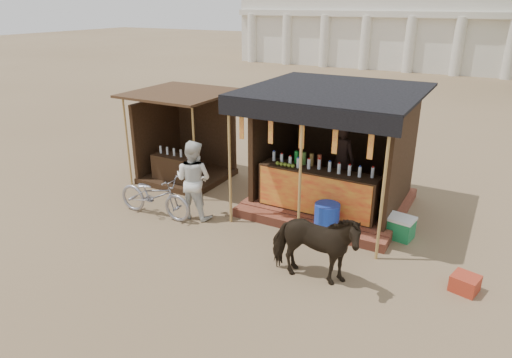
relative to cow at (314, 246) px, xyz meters
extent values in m
plane|color=#846B4C|center=(-1.82, -0.31, -0.67)|extent=(120.00, 120.00, 0.00)
cube|color=#984831|center=(-0.82, 3.19, -0.56)|extent=(3.40, 2.80, 0.22)
cube|color=#984831|center=(-0.82, 1.64, -0.57)|extent=(3.40, 0.35, 0.20)
cube|color=#351F13|center=(-0.82, 2.24, 0.02)|extent=(2.60, 0.55, 0.95)
cube|color=red|center=(-0.82, 1.96, 0.02)|extent=(2.50, 0.02, 0.88)
cube|color=#351F13|center=(-0.82, 4.44, 0.80)|extent=(3.00, 0.12, 2.50)
cube|color=#351F13|center=(-2.32, 3.19, 0.80)|extent=(0.12, 2.50, 2.50)
cube|color=#351F13|center=(0.68, 3.19, 0.80)|extent=(0.12, 2.50, 2.50)
cube|color=black|center=(-0.82, 2.99, 2.08)|extent=(3.60, 3.60, 0.06)
cube|color=black|center=(-0.82, 1.21, 1.90)|extent=(3.60, 0.06, 0.36)
cylinder|color=tan|center=(-2.42, 1.24, 0.70)|extent=(0.06, 0.06, 2.75)
cylinder|color=tan|center=(-0.82, 1.24, 0.70)|extent=(0.06, 0.06, 2.75)
cylinder|color=tan|center=(0.78, 1.24, 0.70)|extent=(0.06, 0.06, 2.75)
cube|color=red|center=(-2.12, 1.24, 1.53)|extent=(0.10, 0.02, 0.55)
cube|color=red|center=(-1.47, 1.24, 1.53)|extent=(0.10, 0.02, 0.55)
cube|color=red|center=(-0.82, 1.24, 1.53)|extent=(0.10, 0.02, 0.55)
cube|color=red|center=(-0.17, 1.24, 1.53)|extent=(0.10, 0.02, 0.55)
cube|color=red|center=(0.48, 1.24, 1.53)|extent=(0.10, 0.02, 0.55)
imported|color=black|center=(-0.67, 3.29, 0.42)|extent=(0.70, 0.52, 1.74)
cube|color=#351F13|center=(-4.82, 2.89, -0.60)|extent=(2.00, 2.00, 0.15)
cube|color=#351F13|center=(-4.82, 3.84, 0.38)|extent=(1.90, 0.10, 2.10)
cube|color=#351F13|center=(-5.77, 2.89, 0.38)|extent=(0.10, 1.90, 2.10)
cube|color=#472D19|center=(-4.82, 2.79, 1.68)|extent=(2.40, 2.40, 0.06)
cylinder|color=tan|center=(-5.87, 1.84, 0.50)|extent=(0.05, 0.05, 2.35)
cylinder|color=tan|center=(-3.77, 1.84, 0.50)|extent=(0.05, 0.05, 2.35)
cube|color=#351F13|center=(-4.82, 2.39, -0.27)|extent=(1.20, 0.50, 0.80)
imported|color=black|center=(0.00, 0.00, 0.00)|extent=(1.66, 0.88, 1.35)
imported|color=#939199|center=(-4.07, 0.69, -0.19)|extent=(1.88, 0.72, 0.98)
imported|color=silver|center=(-3.26, 1.08, 0.21)|extent=(0.90, 0.72, 1.77)
cylinder|color=#183BB7|center=(-0.39, 1.69, -0.33)|extent=(0.65, 0.65, 0.68)
cube|color=#9E2E1A|center=(2.34, 0.94, -0.53)|extent=(0.50, 0.48, 0.28)
cube|color=#1B7A42|center=(0.92, 2.29, -0.47)|extent=(0.68, 0.51, 0.40)
cube|color=white|center=(0.92, 2.29, -0.24)|extent=(0.70, 0.53, 0.06)
cube|color=silver|center=(-3.82, 29.69, 3.33)|extent=(26.00, 7.00, 8.00)
cube|color=silver|center=(-3.82, 26.09, 3.03)|extent=(26.00, 0.50, 0.40)
cylinder|color=silver|center=(-15.82, 26.09, 1.13)|extent=(0.70, 0.70, 3.60)
cylinder|color=silver|center=(-12.82, 26.09, 1.13)|extent=(0.70, 0.70, 3.60)
cylinder|color=silver|center=(-9.82, 26.09, 1.13)|extent=(0.70, 0.70, 3.60)
cylinder|color=silver|center=(-6.82, 26.09, 1.13)|extent=(0.70, 0.70, 3.60)
cylinder|color=silver|center=(-3.82, 26.09, 1.13)|extent=(0.70, 0.70, 3.60)
cylinder|color=silver|center=(-0.82, 26.09, 1.13)|extent=(0.70, 0.70, 3.60)
cylinder|color=silver|center=(2.18, 26.09, 1.13)|extent=(0.70, 0.70, 3.60)
camera|label=1|loc=(2.39, -6.35, 3.84)|focal=32.00mm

